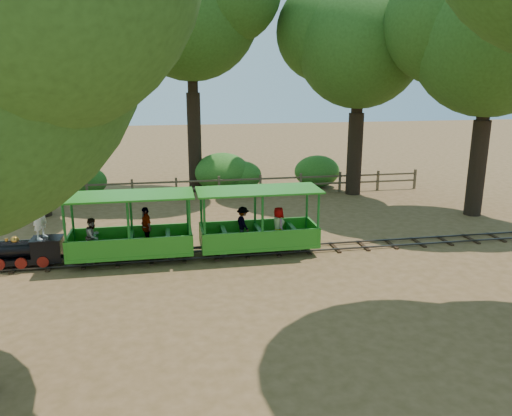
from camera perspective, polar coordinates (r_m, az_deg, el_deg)
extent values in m
plane|color=#8D613C|center=(16.38, 2.35, -5.03)|extent=(90.00, 90.00, 0.00)
cube|color=#3F3D3A|center=(16.08, 2.59, -5.14)|extent=(22.00, 0.05, 0.05)
cube|color=#3F3D3A|center=(16.63, 2.13, -4.45)|extent=(22.00, 0.05, 0.05)
cube|color=#382314|center=(16.37, 2.35, -4.95)|extent=(0.12, 1.00, 0.05)
cube|color=#382314|center=(16.09, -15.40, -5.86)|extent=(0.12, 1.00, 0.05)
cube|color=#382314|center=(18.09, 18.03, -3.75)|extent=(0.12, 1.00, 0.05)
cube|color=black|center=(16.47, -24.67, -5.33)|extent=(2.05, 0.65, 0.17)
cylinder|color=black|center=(16.45, -25.89, -4.23)|extent=(1.30, 0.52, 0.52)
sphere|color=#C6882F|center=(16.36, -25.85, -3.30)|extent=(0.24, 0.24, 0.24)
cylinder|color=#C6882F|center=(16.42, -26.64, -3.26)|extent=(0.09, 0.09, 0.09)
cube|color=black|center=(16.22, -22.72, -4.15)|extent=(0.84, 0.65, 0.51)
cube|color=black|center=(16.14, -22.82, -3.23)|extent=(0.88, 0.71, 0.04)
cylinder|color=maroon|center=(16.97, -26.69, -5.00)|extent=(0.33, 0.06, 0.33)
cylinder|color=maroon|center=(16.19, -25.26, -5.74)|extent=(0.33, 0.06, 0.33)
cylinder|color=maroon|center=(16.80, -24.71, -4.95)|extent=(0.33, 0.06, 0.33)
cylinder|color=maroon|center=(16.04, -23.17, -5.69)|extent=(0.33, 0.06, 0.33)
cylinder|color=maroon|center=(16.66, -22.69, -4.90)|extent=(0.33, 0.06, 0.33)
sphere|color=white|center=(16.21, -26.49, 0.31)|extent=(1.12, 1.12, 1.12)
sphere|color=white|center=(16.03, -24.32, 1.43)|extent=(0.93, 0.93, 0.93)
imported|color=white|center=(15.92, -23.49, -0.51)|extent=(0.53, 0.66, 1.58)
cube|color=#29831C|center=(15.94, -14.00, -4.74)|extent=(3.73, 1.43, 0.11)
cube|color=#16631C|center=(15.99, -13.97, -5.19)|extent=(3.35, 0.55, 0.15)
cube|color=#29831C|center=(15.21, -14.22, -4.41)|extent=(3.73, 0.07, 0.55)
cube|color=#29831C|center=(16.47, -13.94, -2.90)|extent=(3.73, 0.07, 0.55)
cube|color=#29831C|center=(15.46, -14.40, 1.40)|extent=(3.89, 1.59, 0.05)
cylinder|color=#16631C|center=(15.30, -20.99, -2.68)|extent=(0.08, 0.08, 1.75)
cylinder|color=#16631C|center=(16.52, -20.22, -1.35)|extent=(0.08, 0.08, 1.75)
cylinder|color=#16631C|center=(15.03, -7.58, -2.11)|extent=(0.08, 0.08, 1.75)
cylinder|color=#16631C|center=(16.27, -7.82, -0.80)|extent=(0.08, 0.08, 1.75)
cube|color=#16631C|center=(15.98, -18.07, -3.97)|extent=(0.13, 1.21, 0.44)
cube|color=#16631C|center=(15.86, -14.06, -3.81)|extent=(0.13, 1.21, 0.44)
cube|color=#16631C|center=(15.81, -10.01, -3.63)|extent=(0.13, 1.21, 0.44)
cylinder|color=black|center=(15.76, -18.40, -5.65)|extent=(0.31, 0.07, 0.31)
cylinder|color=black|center=(16.45, -18.07, -4.76)|extent=(0.31, 0.07, 0.31)
cylinder|color=black|center=(15.58, -9.66, -5.31)|extent=(0.31, 0.07, 0.31)
cylinder|color=black|center=(16.28, -9.71, -4.42)|extent=(0.31, 0.07, 0.31)
imported|color=gray|center=(15.59, -18.12, -3.10)|extent=(0.62, 0.68, 1.13)
imported|color=gray|center=(15.86, -12.46, -2.12)|extent=(0.55, 0.81, 1.28)
cube|color=#29831C|center=(16.15, 0.30, -4.03)|extent=(3.73, 1.43, 0.11)
cube|color=#16631C|center=(16.19, 0.30, -4.47)|extent=(3.35, 0.55, 0.15)
cube|color=#29831C|center=(15.42, 0.76, -3.66)|extent=(3.73, 0.07, 0.55)
cube|color=#29831C|center=(16.68, -0.12, -2.23)|extent=(3.73, 0.07, 0.55)
cube|color=#29831C|center=(15.67, 0.31, 2.05)|extent=(3.89, 1.59, 0.05)
cylinder|color=#16631C|center=(15.05, -5.90, -2.02)|extent=(0.08, 0.08, 1.75)
cylinder|color=#16631C|center=(16.29, -6.27, -0.72)|extent=(0.08, 0.08, 1.75)
cylinder|color=#16631C|center=(15.71, 7.12, -1.34)|extent=(0.08, 0.08, 1.75)
cylinder|color=#16631C|center=(16.90, 5.82, -0.14)|extent=(0.08, 0.08, 1.75)
cube|color=#16631C|center=(15.91, -3.67, -3.32)|extent=(0.13, 1.21, 0.44)
cube|color=#16631C|center=(16.07, 0.30, -3.10)|extent=(0.13, 1.21, 0.44)
cube|color=#16631C|center=(16.30, 4.17, -2.88)|extent=(0.13, 1.21, 0.44)
cylinder|color=black|center=(15.67, -3.76, -5.01)|extent=(0.31, 0.07, 0.31)
cylinder|color=black|center=(16.36, -4.06, -4.14)|extent=(0.31, 0.07, 0.31)
cylinder|color=black|center=(16.09, 4.74, -4.49)|extent=(0.31, 0.07, 0.31)
cylinder|color=black|center=(16.77, 4.08, -3.66)|extent=(0.31, 0.07, 0.31)
imported|color=gray|center=(16.19, -1.51, -1.75)|extent=(0.57, 0.79, 1.09)
imported|color=gray|center=(15.77, 2.57, -2.02)|extent=(0.48, 0.64, 1.19)
cylinder|color=#2D2116|center=(21.96, -23.58, 3.49)|extent=(0.70, 0.70, 3.42)
cylinder|color=#2D2116|center=(21.65, -24.33, 10.48)|extent=(0.52, 0.53, 1.96)
sphere|color=#294C17|center=(21.63, -24.87, 15.46)|extent=(6.08, 6.08, 6.08)
sphere|color=#294C17|center=(20.47, -21.43, 18.04)|extent=(4.56, 4.56, 4.56)
cylinder|color=#2D2116|center=(24.76, -7.03, 7.39)|extent=(0.66, 0.66, 4.81)
cylinder|color=#2D2116|center=(24.57, -7.32, 16.16)|extent=(0.50, 0.50, 2.75)
sphere|color=#294C17|center=(24.74, -7.51, 21.58)|extent=(6.43, 6.43, 6.43)
cylinder|color=#2D2116|center=(24.49, 11.20, 6.06)|extent=(0.72, 0.72, 3.89)
cylinder|color=#2D2116|center=(24.23, 11.57, 13.21)|extent=(0.54, 0.54, 2.22)
sphere|color=#294C17|center=(24.27, 11.82, 17.89)|extent=(5.81, 5.81, 5.81)
sphere|color=#294C17|center=(24.10, 16.13, 19.40)|extent=(4.36, 4.36, 4.36)
sphere|color=#294C17|center=(24.82, 8.01, 19.32)|extent=(4.65, 4.65, 4.65)
cylinder|color=#2D2116|center=(22.19, 23.95, 4.16)|extent=(0.68, 0.68, 3.88)
cylinder|color=#2D2116|center=(21.90, 24.80, 12.00)|extent=(0.51, 0.51, 2.22)
sphere|color=#294C17|center=(21.94, 25.39, 17.24)|extent=(6.03, 6.03, 6.03)
sphere|color=#294C17|center=(22.15, 20.89, 19.21)|extent=(4.83, 4.83, 4.83)
cube|color=brown|center=(24.22, -23.42, 1.53)|extent=(0.10, 0.10, 1.00)
cube|color=brown|center=(23.84, -18.74, 1.78)|extent=(0.10, 0.10, 1.00)
cube|color=brown|center=(23.62, -13.94, 2.02)|extent=(0.10, 0.10, 1.00)
cube|color=brown|center=(23.57, -9.09, 2.25)|extent=(0.10, 0.10, 1.00)
cube|color=brown|center=(23.69, -4.25, 2.46)|extent=(0.10, 0.10, 1.00)
cube|color=brown|center=(23.98, 0.51, 2.65)|extent=(0.10, 0.10, 1.00)
cube|color=brown|center=(24.43, 5.13, 2.82)|extent=(0.10, 0.10, 1.00)
cube|color=brown|center=(25.03, 9.55, 2.96)|extent=(0.10, 0.10, 1.00)
cube|color=brown|center=(25.77, 13.75, 3.08)|extent=(0.10, 0.10, 1.00)
cube|color=brown|center=(26.64, 17.69, 3.18)|extent=(0.10, 0.10, 1.00)
cube|color=brown|center=(23.76, -1.86, 3.26)|extent=(18.00, 0.06, 0.08)
cube|color=brown|center=(23.83, -1.85, 2.44)|extent=(18.00, 0.06, 0.08)
ellipsoid|color=#2D6B1E|center=(25.09, -18.96, 2.87)|extent=(2.05, 1.57, 1.42)
ellipsoid|color=#2D6B1E|center=(24.90, -3.90, 4.13)|extent=(2.75, 2.12, 1.90)
ellipsoid|color=#2D6B1E|center=(25.06, -1.77, 3.72)|extent=(2.12, 1.63, 1.47)
ellipsoid|color=#2D6B1E|center=(25.93, 6.99, 4.18)|extent=(2.36, 1.82, 1.64)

